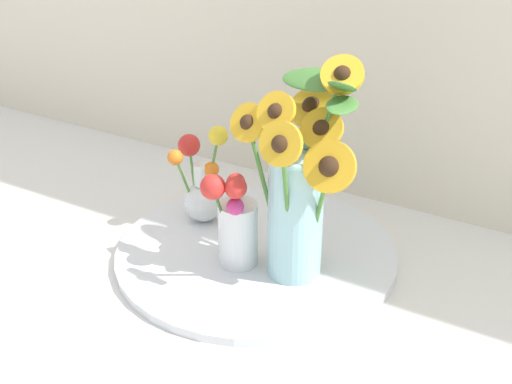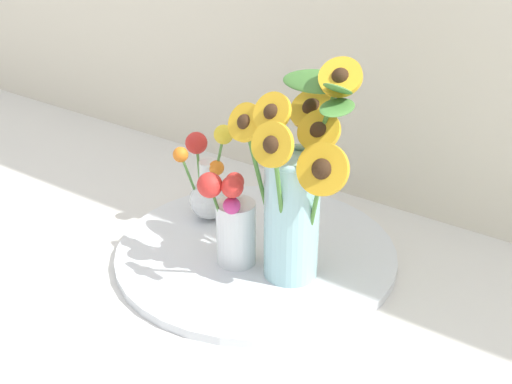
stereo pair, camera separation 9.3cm
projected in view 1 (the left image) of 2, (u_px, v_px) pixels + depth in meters
ground_plane at (246, 292)px, 1.18m from camera, size 6.00×6.00×0.00m
serving_tray at (256, 253)px, 1.27m from camera, size 0.50×0.50×0.02m
mason_jar_sunflowers at (299, 190)px, 1.13m from camera, size 0.23×0.20×0.37m
vase_small_center at (235, 223)px, 1.19m from camera, size 0.08×0.09×0.18m
vase_bulb_right at (202, 186)px, 1.33m from camera, size 0.11×0.09×0.19m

